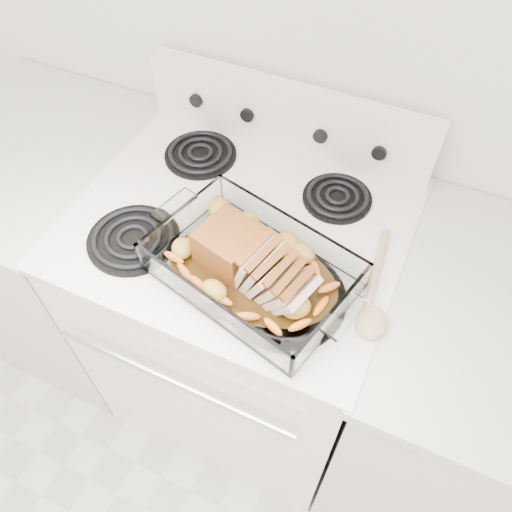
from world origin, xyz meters
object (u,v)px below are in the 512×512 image
at_px(counter_right, 459,407).
at_px(pork_roast, 245,259).
at_px(counter_left, 70,250).
at_px(electric_range, 243,317).
at_px(baking_dish, 252,271).

bearing_deg(counter_right, pork_roast, -166.13).
xyz_separation_m(counter_left, counter_right, (1.33, 0.00, 0.00)).
bearing_deg(pork_roast, counter_left, -169.72).
distance_m(counter_left, pork_roast, 0.93).
distance_m(counter_right, pork_roast, 0.80).
bearing_deg(electric_range, counter_right, -0.10).
bearing_deg(counter_left, baking_dish, -10.56).
bearing_deg(pork_roast, baking_dish, 21.05).
height_order(counter_right, baking_dish, baking_dish).
relative_size(electric_range, baking_dish, 2.72).
height_order(electric_range, counter_right, electric_range).
bearing_deg(baking_dish, pork_roast, -165.66).
distance_m(electric_range, counter_left, 0.67).
height_order(electric_range, counter_left, electric_range).
relative_size(baking_dish, pork_roast, 1.55).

